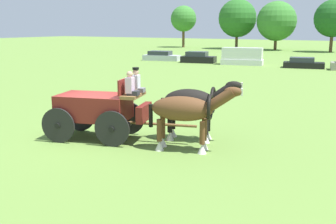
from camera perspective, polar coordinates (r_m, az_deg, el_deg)
The scene contains 12 objects.
ground_plane at distance 15.45m, azimuth -10.34°, elevation -3.68°, with size 220.00×220.00×0.00m, color olive.
show_wagon at distance 15.11m, azimuth -9.90°, elevation 0.58°, with size 5.63×2.71×2.69m.
draft_horse_near at distance 14.68m, azimuth 3.59°, elevation 1.21°, with size 2.92×1.46×2.26m.
draft_horse_off at distance 13.43m, azimuth 2.68°, elevation 0.15°, with size 3.07×1.41×2.25m.
parked_vehicle_a at distance 49.40m, azimuth -0.97°, elevation 7.96°, with size 4.72×2.64×1.15m.
parked_vehicle_b at distance 46.44m, azimuth 4.31°, elevation 7.71°, with size 4.17×2.47×1.26m.
parked_vehicle_c at distance 44.49m, azimuth 10.56°, elevation 7.80°, with size 4.69×2.54×1.85m.
parked_vehicle_d at distance 42.76m, azimuth 18.75°, elevation 6.59°, with size 4.19×2.49×1.06m.
tree_a at distance 79.78m, azimuth 2.23°, elevation 13.16°, with size 4.98×4.98×8.00m.
tree_b at distance 75.55m, azimuth 9.88°, elevation 13.06°, with size 6.86×6.86×8.93m.
tree_c at distance 72.74m, azimuth 15.25°, elevation 12.42°, with size 6.76×6.76×8.32m.
tree_d at distance 70.05m, azimuth 22.53°, elevation 12.24°, with size 5.93×5.93×8.27m.
Camera 1 is at (9.77, -11.22, 4.19)m, focal length 42.67 mm.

